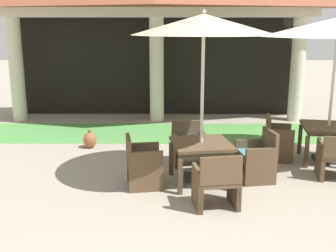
{
  "coord_description": "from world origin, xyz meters",
  "views": [
    {
      "loc": [
        0.38,
        -1.84,
        2.6
      ],
      "look_at": [
        0.34,
        3.8,
        1.21
      ],
      "focal_mm": 43.55,
      "sensor_mm": 36.0,
      "label": 1
    }
  ],
  "objects_px": {
    "terracotta_urn": "(90,140)",
    "patio_chair_mid_left_west": "(277,139)",
    "patio_chair_near_foreground_west": "(142,163)",
    "patio_table_near_foreground": "(201,148)",
    "patio_umbrella_near_foreground": "(204,28)",
    "patio_chair_near_foreground_east": "(257,157)",
    "patio_chair_near_foreground_north": "(189,144)",
    "patio_table_mid_left": "(328,130)",
    "patio_chair_near_foreground_south": "(217,182)"
  },
  "relations": [
    {
      "from": "terracotta_urn",
      "to": "patio_chair_mid_left_west",
      "type": "bearing_deg",
      "value": -10.74
    },
    {
      "from": "patio_chair_near_foreground_west",
      "to": "patio_table_near_foreground",
      "type": "bearing_deg",
      "value": 90.0
    },
    {
      "from": "patio_umbrella_near_foreground",
      "to": "terracotta_urn",
      "type": "bearing_deg",
      "value": 138.37
    },
    {
      "from": "patio_chair_near_foreground_east",
      "to": "patio_chair_near_foreground_west",
      "type": "height_order",
      "value": "patio_chair_near_foreground_east"
    },
    {
      "from": "patio_chair_near_foreground_west",
      "to": "patio_chair_mid_left_west",
      "type": "distance_m",
      "value": 2.97
    },
    {
      "from": "patio_umbrella_near_foreground",
      "to": "patio_chair_near_foreground_east",
      "type": "xyz_separation_m",
      "value": [
        0.98,
        0.16,
        -2.16
      ]
    },
    {
      "from": "patio_table_near_foreground",
      "to": "patio_chair_near_foreground_east",
      "type": "bearing_deg",
      "value": 9.13
    },
    {
      "from": "patio_table_near_foreground",
      "to": "patio_chair_near_foreground_north",
      "type": "height_order",
      "value": "patio_chair_near_foreground_north"
    },
    {
      "from": "patio_umbrella_near_foreground",
      "to": "patio_chair_mid_left_west",
      "type": "bearing_deg",
      "value": 38.49
    },
    {
      "from": "patio_umbrella_near_foreground",
      "to": "patio_chair_near_foreground_north",
      "type": "distance_m",
      "value": 2.39
    },
    {
      "from": "patio_umbrella_near_foreground",
      "to": "patio_table_mid_left",
      "type": "height_order",
      "value": "patio_umbrella_near_foreground"
    },
    {
      "from": "patio_table_near_foreground",
      "to": "patio_umbrella_near_foreground",
      "type": "height_order",
      "value": "patio_umbrella_near_foreground"
    },
    {
      "from": "patio_chair_near_foreground_south",
      "to": "patio_chair_near_foreground_north",
      "type": "bearing_deg",
      "value": 90.0
    },
    {
      "from": "patio_table_near_foreground",
      "to": "patio_chair_near_foreground_north",
      "type": "distance_m",
      "value": 1.02
    },
    {
      "from": "patio_chair_near_foreground_south",
      "to": "terracotta_urn",
      "type": "height_order",
      "value": "patio_chair_near_foreground_south"
    },
    {
      "from": "patio_chair_near_foreground_north",
      "to": "patio_umbrella_near_foreground",
      "type": "bearing_deg",
      "value": 90.0
    },
    {
      "from": "patio_chair_mid_left_west",
      "to": "terracotta_urn",
      "type": "xyz_separation_m",
      "value": [
        -3.89,
        0.74,
        -0.24
      ]
    },
    {
      "from": "patio_umbrella_near_foreground",
      "to": "patio_chair_mid_left_west",
      "type": "distance_m",
      "value": 2.98
    },
    {
      "from": "patio_table_near_foreground",
      "to": "patio_table_mid_left",
      "type": "bearing_deg",
      "value": 23.89
    },
    {
      "from": "patio_table_near_foreground",
      "to": "patio_chair_near_foreground_south",
      "type": "xyz_separation_m",
      "value": [
        0.16,
        -0.98,
        -0.22
      ]
    },
    {
      "from": "patio_chair_near_foreground_south",
      "to": "patio_chair_mid_left_west",
      "type": "bearing_deg",
      "value": 48.13
    },
    {
      "from": "patio_umbrella_near_foreground",
      "to": "patio_table_mid_left",
      "type": "bearing_deg",
      "value": 23.89
    },
    {
      "from": "patio_chair_mid_left_west",
      "to": "patio_chair_near_foreground_east",
      "type": "bearing_deg",
      "value": -19.77
    },
    {
      "from": "patio_chair_near_foreground_east",
      "to": "patio_chair_mid_left_west",
      "type": "xyz_separation_m",
      "value": [
        0.63,
        1.13,
        0.01
      ]
    },
    {
      "from": "patio_umbrella_near_foreground",
      "to": "patio_chair_near_foreground_west",
      "type": "xyz_separation_m",
      "value": [
        -0.98,
        -0.16,
        -2.16
      ]
    },
    {
      "from": "patio_chair_near_foreground_north",
      "to": "patio_chair_near_foreground_east",
      "type": "xyz_separation_m",
      "value": [
        1.14,
        -0.82,
        0.02
      ]
    },
    {
      "from": "patio_table_near_foreground",
      "to": "terracotta_urn",
      "type": "bearing_deg",
      "value": 138.37
    },
    {
      "from": "patio_chair_mid_left_west",
      "to": "patio_table_mid_left",
      "type": "bearing_deg",
      "value": 90.0
    },
    {
      "from": "patio_chair_near_foreground_east",
      "to": "patio_chair_near_foreground_south",
      "type": "bearing_deg",
      "value": 134.95
    },
    {
      "from": "patio_chair_near_foreground_west",
      "to": "terracotta_urn",
      "type": "xyz_separation_m",
      "value": [
        -1.29,
        2.18,
        -0.23
      ]
    },
    {
      "from": "patio_chair_near_foreground_north",
      "to": "patio_chair_near_foreground_west",
      "type": "distance_m",
      "value": 1.4
    },
    {
      "from": "patio_chair_near_foreground_south",
      "to": "terracotta_urn",
      "type": "relative_size",
      "value": 1.99
    },
    {
      "from": "patio_umbrella_near_foreground",
      "to": "patio_chair_near_foreground_east",
      "type": "height_order",
      "value": "patio_umbrella_near_foreground"
    },
    {
      "from": "patio_table_mid_left",
      "to": "patio_umbrella_near_foreground",
      "type": "bearing_deg",
      "value": -156.11
    },
    {
      "from": "patio_umbrella_near_foreground",
      "to": "patio_chair_near_foreground_north",
      "type": "relative_size",
      "value": 3.51
    },
    {
      "from": "patio_table_mid_left",
      "to": "terracotta_urn",
      "type": "distance_m",
      "value": 4.92
    },
    {
      "from": "patio_chair_near_foreground_east",
      "to": "terracotta_urn",
      "type": "xyz_separation_m",
      "value": [
        -3.26,
        1.86,
        -0.23
      ]
    },
    {
      "from": "patio_chair_near_foreground_west",
      "to": "terracotta_urn",
      "type": "distance_m",
      "value": 2.55
    },
    {
      "from": "patio_umbrella_near_foreground",
      "to": "patio_chair_mid_left_west",
      "type": "height_order",
      "value": "patio_umbrella_near_foreground"
    },
    {
      "from": "patio_table_near_foreground",
      "to": "patio_table_mid_left",
      "type": "xyz_separation_m",
      "value": [
        2.55,
        1.13,
        0.01
      ]
    },
    {
      "from": "patio_chair_near_foreground_north",
      "to": "patio_table_mid_left",
      "type": "distance_m",
      "value": 2.72
    },
    {
      "from": "patio_umbrella_near_foreground",
      "to": "patio_chair_near_foreground_south",
      "type": "bearing_deg",
      "value": -80.87
    },
    {
      "from": "patio_umbrella_near_foreground",
      "to": "patio_chair_near_foreground_west",
      "type": "relative_size",
      "value": 3.32
    },
    {
      "from": "patio_table_mid_left",
      "to": "patio_chair_mid_left_west",
      "type": "xyz_separation_m",
      "value": [
        -0.93,
        0.16,
        -0.22
      ]
    },
    {
      "from": "patio_chair_near_foreground_north",
      "to": "patio_chair_mid_left_west",
      "type": "height_order",
      "value": "patio_chair_mid_left_west"
    },
    {
      "from": "patio_table_mid_left",
      "to": "patio_chair_mid_left_west",
      "type": "height_order",
      "value": "patio_chair_mid_left_west"
    },
    {
      "from": "patio_chair_near_foreground_east",
      "to": "patio_table_mid_left",
      "type": "xyz_separation_m",
      "value": [
        1.56,
        0.97,
        0.22
      ]
    },
    {
      "from": "patio_chair_near_foreground_north",
      "to": "patio_table_mid_left",
      "type": "xyz_separation_m",
      "value": [
        2.7,
        0.15,
        0.24
      ]
    },
    {
      "from": "patio_chair_near_foreground_north",
      "to": "patio_chair_near_foreground_south",
      "type": "xyz_separation_m",
      "value": [
        0.32,
        -1.96,
        0.01
      ]
    },
    {
      "from": "patio_chair_near_foreground_north",
      "to": "patio_chair_mid_left_west",
      "type": "xyz_separation_m",
      "value": [
        1.77,
        0.3,
        0.02
      ]
    }
  ]
}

